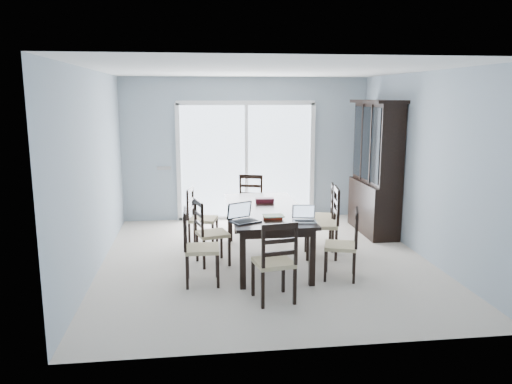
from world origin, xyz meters
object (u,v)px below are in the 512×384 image
Objects in this scene: laptop_dark at (245,218)px; dining_table at (266,214)px; chair_right_mid at (328,215)px; chair_left_near at (194,239)px; chair_right_far at (325,209)px; laptop_silver at (305,218)px; chair_right_near at (348,237)px; chair_left_mid at (206,225)px; hot_tub at (205,184)px; chair_left_far at (197,211)px; game_box at (265,200)px; chair_end_near at (276,254)px; china_hutch at (376,169)px; cell_phone at (281,226)px; chair_end_far at (250,197)px.

dining_table is at bearing 37.92° from laptop_dark.
chair_left_near is at bearing 122.59° from chair_right_mid.
chair_right_mid is at bearing 114.03° from chair_left_near.
chair_right_mid is (0.90, 0.06, -0.06)m from dining_table.
chair_right_far is 1.56m from laptop_silver.
chair_left_near is 1.05× the size of chair_right_near.
chair_left_near is at bearing -27.73° from chair_left_mid.
laptop_dark is 4.20m from hot_tub.
chair_right_mid is at bearing 80.97° from chair_left_far.
game_box is (0.86, 0.42, 0.23)m from chair_left_mid.
chair_left_near is at bearing 137.52° from chair_right_far.
chair_left_mid is 1.73m from chair_right_mid.
chair_right_mid reaches higher than chair_left_far.
chair_right_far is 4.23× the size of game_box.
laptop_dark is (-1.36, -1.33, 0.22)m from chair_right_far.
chair_end_near is 2.67× the size of laptop_dark.
chair_end_near is at bearing 51.84° from chair_left_near.
dining_table is at bearing -148.29° from china_hutch.
china_hutch is 2.00× the size of chair_right_far.
chair_end_near reaches higher than hot_tub.
chair_left_far reaches higher than cell_phone.
china_hutch is 2.12× the size of chair_left_mid.
chair_end_far is (-0.95, 2.44, 0.03)m from chair_right_near.
chair_left_far reaches higher than chair_right_near.
chair_end_near is 4.17× the size of game_box.
laptop_silver is 2.96× the size of cell_phone.
china_hutch reaches higher than chair_right_mid.
chair_left_mid is (-2.84, -1.32, -0.52)m from china_hutch.
hot_tub is (-1.75, 2.85, -0.08)m from chair_right_far.
chair_left_near is 1.06m from cell_phone.
china_hutch reaches higher than game_box.
laptop_silver is at bearing 87.67° from chair_left_near.
game_box is at bearing 101.81° from chair_left_mid.
chair_end_near is (0.72, -1.40, 0.02)m from chair_left_mid.
chair_left_near reaches higher than chair_left_mid.
chair_right_mid is 3.76m from hot_tub.
dining_table is 0.83m from chair_left_mid.
hot_tub is at bearing -49.92° from chair_end_far.
hot_tub is (-1.66, 3.37, -0.11)m from chair_right_mid.
cell_phone is 4.51m from hot_tub.
china_hutch reaches higher than dining_table.
chair_right_far is at bearing 96.56° from chair_left_far.
chair_end_far is 3.54× the size of laptop_silver.
dining_table is 2.03× the size of chair_end_near.
chair_right_mid is (-0.01, 0.88, 0.07)m from chair_right_near.
chair_left_mid is 3.99× the size of game_box.
chair_end_far is 4.20× the size of game_box.
china_hutch is at bearing 42.36° from chair_end_near.
chair_left_mid reaches higher than hot_tub.
dining_table is at bearing 120.06° from laptop_silver.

